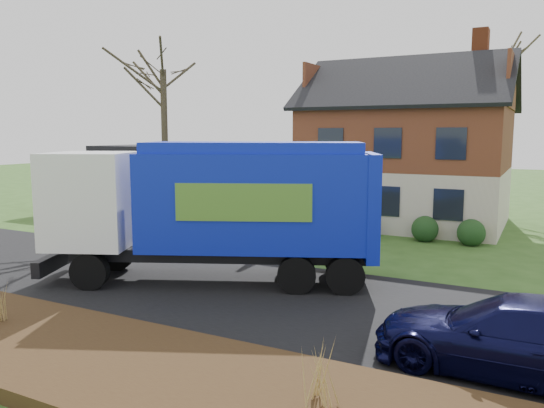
% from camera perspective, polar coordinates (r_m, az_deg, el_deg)
% --- Properties ---
extents(ground, '(120.00, 120.00, 0.00)m').
position_cam_1_polar(ground, '(15.32, -5.81, -9.18)').
color(ground, '#2D4D19').
rests_on(ground, ground).
extents(road, '(80.00, 7.00, 0.02)m').
position_cam_1_polar(road, '(15.32, -5.81, -9.14)').
color(road, black).
rests_on(road, ground).
extents(mulch_verge, '(80.00, 3.50, 0.30)m').
position_cam_1_polar(mulch_verge, '(11.47, -20.95, -14.75)').
color(mulch_verge, '#321E10').
rests_on(mulch_verge, ground).
extents(main_house, '(12.95, 8.95, 9.26)m').
position_cam_1_polar(main_house, '(26.98, 13.33, 6.60)').
color(main_house, beige).
rests_on(main_house, ground).
extents(ranch_house, '(9.80, 8.20, 3.70)m').
position_cam_1_polar(ranch_house, '(32.36, -11.10, 2.87)').
color(ranch_house, '#934020').
rests_on(ranch_house, ground).
extents(garbage_truck, '(9.94, 6.28, 4.16)m').
position_cam_1_polar(garbage_truck, '(15.67, -5.71, 0.19)').
color(garbage_truck, black).
rests_on(garbage_truck, ground).
extents(silver_sedan, '(4.74, 2.47, 1.49)m').
position_cam_1_polar(silver_sedan, '(21.43, -11.06, -2.39)').
color(silver_sedan, '#AFB1B7').
rests_on(silver_sedan, ground).
extents(navy_wagon, '(5.18, 2.32, 1.47)m').
position_cam_1_polar(navy_wagon, '(10.89, 24.66, -12.86)').
color(navy_wagon, black).
rests_on(navy_wagon, ground).
extents(tree_front_west, '(3.47, 3.47, 10.31)m').
position_cam_1_polar(tree_front_west, '(26.61, -11.71, 16.29)').
color(tree_front_west, '#3B3223').
rests_on(tree_front_west, ground).
extents(tree_back, '(3.56, 3.56, 11.26)m').
position_cam_1_polar(tree_back, '(35.77, 23.27, 15.01)').
color(tree_back, '#463C2A').
rests_on(tree_back, ground).
extents(grass_clump_east, '(0.39, 0.32, 0.98)m').
position_cam_1_polar(grass_clump_east, '(8.53, 5.06, -17.57)').
color(grass_clump_east, '#A68949').
rests_on(grass_clump_east, mulch_verge).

